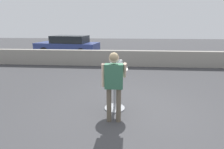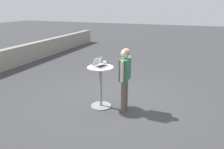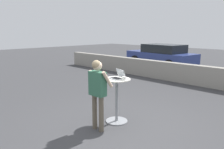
% 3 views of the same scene
% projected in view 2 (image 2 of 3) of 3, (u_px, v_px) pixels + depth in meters
% --- Properties ---
extents(ground_plane, '(50.00, 50.00, 0.00)m').
position_uv_depth(ground_plane, '(114.00, 102.00, 6.09)').
color(ground_plane, '#3D3D3F').
extents(cafe_table, '(0.66, 0.66, 1.09)m').
position_uv_depth(cafe_table, '(101.00, 84.00, 5.62)').
color(cafe_table, gray).
rests_on(cafe_table, ground_plane).
extents(laptop, '(0.38, 0.36, 0.23)m').
position_uv_depth(laptop, '(100.00, 65.00, 5.48)').
color(laptop, '#B7BABF').
rests_on(laptop, cafe_table).
extents(coffee_mug, '(0.12, 0.09, 0.09)m').
position_uv_depth(coffee_mug, '(105.00, 63.00, 5.67)').
color(coffee_mug, white).
rests_on(coffee_mug, cafe_table).
extents(standing_person, '(0.53, 0.36, 1.60)m').
position_uv_depth(standing_person, '(125.00, 72.00, 5.31)').
color(standing_person, brown).
rests_on(standing_person, ground_plane).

